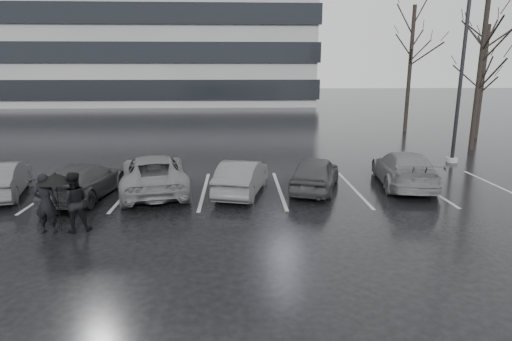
{
  "coord_description": "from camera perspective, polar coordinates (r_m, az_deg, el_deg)",
  "views": [
    {
      "loc": [
        -0.95,
        -12.79,
        4.45
      ],
      "look_at": [
        -0.34,
        1.0,
        1.1
      ],
      "focal_mm": 30.0,
      "sensor_mm": 36.0,
      "label": 1
    }
  ],
  "objects": [
    {
      "name": "car_main",
      "position": [
        15.93,
        7.92,
        -0.34
      ],
      "size": [
        2.61,
        4.02,
        1.27
      ],
      "primitive_type": "imported",
      "rotation": [
        0.0,
        0.0,
        2.82
      ],
      "color": "black",
      "rests_on": "ground"
    },
    {
      "name": "car_west_c",
      "position": [
        16.02,
        -21.95,
        -1.25
      ],
      "size": [
        2.21,
        4.37,
        1.21
      ],
      "primitive_type": "imported",
      "rotation": [
        0.0,
        0.0,
        3.02
      ],
      "color": "black",
      "rests_on": "ground"
    },
    {
      "name": "umbrella",
      "position": [
        12.73,
        -25.19,
        -0.88
      ],
      "size": [
        1.0,
        1.0,
        1.69
      ],
      "color": "black",
      "rests_on": "ground"
    },
    {
      "name": "car_west_d",
      "position": [
        17.41,
        -30.82,
        -1.01
      ],
      "size": [
        2.32,
        4.02,
        1.25
      ],
      "primitive_type": "imported",
      "rotation": [
        0.0,
        0.0,
        3.42
      ],
      "color": "#2F2F32",
      "rests_on": "ground"
    },
    {
      "name": "stall_stripes",
      "position": [
        15.93,
        -1.89,
        -2.59
      ],
      "size": [
        19.72,
        5.0,
        0.0
      ],
      "color": "#A6A6A8",
      "rests_on": "ground"
    },
    {
      "name": "pedestrian_right",
      "position": [
        12.77,
        -23.13,
        -3.89
      ],
      "size": [
        0.98,
        0.87,
        1.69
      ],
      "primitive_type": "imported",
      "rotation": [
        0.0,
        0.0,
        3.47
      ],
      "color": "black",
      "rests_on": "ground"
    },
    {
      "name": "tree_east",
      "position": [
        26.22,
        27.63,
        11.14
      ],
      "size": [
        0.26,
        0.26,
        8.0
      ],
      "primitive_type": "cylinder",
      "color": "black",
      "rests_on": "ground"
    },
    {
      "name": "car_west_b",
      "position": [
        15.97,
        -13.46,
        -0.39
      ],
      "size": [
        3.23,
        5.27,
        1.36
      ],
      "primitive_type": "imported",
      "rotation": [
        0.0,
        0.0,
        3.35
      ],
      "color": "#4D4D4F",
      "rests_on": "ground"
    },
    {
      "name": "lamp_post",
      "position": [
        22.18,
        25.77,
        12.19
      ],
      "size": [
        0.53,
        0.53,
        9.61
      ],
      "rotation": [
        0.0,
        0.0,
        0.29
      ],
      "color": "gray",
      "rests_on": "ground"
    },
    {
      "name": "car_west_a",
      "position": [
        15.34,
        -1.9,
        -0.85
      ],
      "size": [
        2.12,
        3.94,
        1.23
      ],
      "primitive_type": "imported",
      "rotation": [
        0.0,
        0.0,
        2.91
      ],
      "color": "#2F2F32",
      "rests_on": "ground"
    },
    {
      "name": "tree_north",
      "position": [
        32.1,
        19.81,
        12.5
      ],
      "size": [
        0.26,
        0.26,
        8.5
      ],
      "primitive_type": "cylinder",
      "color": "black",
      "rests_on": "ground"
    },
    {
      "name": "tree_ne",
      "position": [
        30.94,
        27.91,
        10.33
      ],
      "size": [
        0.26,
        0.26,
        7.0
      ],
      "primitive_type": "cylinder",
      "color": "black",
      "rests_on": "ground"
    },
    {
      "name": "car_east",
      "position": [
        17.3,
        19.15,
        0.24
      ],
      "size": [
        2.52,
        4.82,
        1.33
      ],
      "primitive_type": "imported",
      "rotation": [
        0.0,
        0.0,
        2.99
      ],
      "color": "#4D4D4F",
      "rests_on": "ground"
    },
    {
      "name": "pedestrian_left",
      "position": [
        12.99,
        -26.22,
        -3.95
      ],
      "size": [
        0.62,
        0.42,
        1.68
      ],
      "primitive_type": "imported",
      "rotation": [
        0.0,
        0.0,
        3.17
      ],
      "color": "black",
      "rests_on": "ground"
    },
    {
      "name": "ground",
      "position": [
        13.58,
        1.63,
        -5.5
      ],
      "size": [
        160.0,
        160.0,
        0.0
      ],
      "primitive_type": "plane",
      "color": "black",
      "rests_on": "ground"
    }
  ]
}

